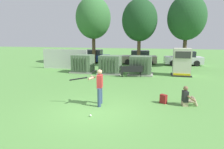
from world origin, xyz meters
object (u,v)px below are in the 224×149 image
at_px(transformer_mid_west, 110,65).
at_px(parked_car_left_of_center, 139,58).
at_px(sports_ball, 91,115).
at_px(parked_car_right_of_center, 184,59).
at_px(parked_car_leftmost, 93,56).
at_px(generator_enclosure, 182,62).
at_px(park_bench, 132,70).
at_px(seated_spectator, 187,98).
at_px(transformer_mid_east, 141,66).
at_px(transformer_west, 83,64).
at_px(backpack, 164,99).
at_px(batter, 99,85).

height_order(transformer_mid_west, parked_car_left_of_center, same).
height_order(sports_ball, parked_car_right_of_center, parked_car_right_of_center).
height_order(parked_car_left_of_center, parked_car_right_of_center, same).
bearing_deg(parked_car_leftmost, generator_enclosure, -33.18).
distance_m(generator_enclosure, sports_ball, 11.13).
bearing_deg(parked_car_right_of_center, park_bench, -120.68).
bearing_deg(parked_car_leftmost, transformer_mid_west, -60.29).
relative_size(parked_car_left_of_center, parked_car_right_of_center, 1.00).
xyz_separation_m(sports_ball, seated_spectator, (4.04, 2.33, 0.33)).
height_order(transformer_mid_east, sports_ball, transformer_mid_east).
relative_size(parked_car_leftmost, parked_car_right_of_center, 0.97).
xyz_separation_m(transformer_mid_east, sports_ball, (-1.15, -9.69, -0.74)).
xyz_separation_m(generator_enclosure, park_bench, (-4.01, -1.57, -0.60)).
bearing_deg(park_bench, parked_car_right_of_center, 59.32).
height_order(park_bench, sports_ball, park_bench).
xyz_separation_m(seated_spectator, parked_car_right_of_center, (1.38, 14.47, 0.38)).
bearing_deg(transformer_mid_west, transformer_west, 178.76).
xyz_separation_m(transformer_mid_west, generator_enclosure, (6.05, 0.54, 0.35)).
bearing_deg(sports_ball, backpack, 39.47).
bearing_deg(seated_spectator, transformer_mid_west, 127.57).
height_order(transformer_mid_east, park_bench, transformer_mid_east).
height_order(transformer_mid_east, seated_spectator, transformer_mid_east).
relative_size(transformer_mid_east, sports_ball, 23.33).
bearing_deg(generator_enclosure, transformer_west, -176.78).
relative_size(park_bench, batter, 1.06).
xyz_separation_m(generator_enclosure, sports_ball, (-4.52, -10.12, -1.09)).
relative_size(transformer_west, parked_car_leftmost, 0.49).
bearing_deg(batter, generator_enclosure, 62.07).
xyz_separation_m(generator_enclosure, seated_spectator, (-0.49, -7.78, -0.76)).
distance_m(park_bench, sports_ball, 8.58).
distance_m(sports_ball, seated_spectator, 4.68).
xyz_separation_m(parked_car_leftmost, parked_car_left_of_center, (5.93, -0.11, 0.00)).
bearing_deg(generator_enclosure, parked_car_left_of_center, 122.85).
distance_m(transformer_mid_west, parked_car_leftmost, 8.27).
relative_size(transformer_mid_east, seated_spectator, 2.18).
relative_size(batter, parked_car_left_of_center, 0.40).
relative_size(backpack, parked_car_leftmost, 0.10).
bearing_deg(transformer_mid_east, transformer_west, -179.35).
relative_size(transformer_west, sports_ball, 23.33).
relative_size(batter, sports_ball, 19.33).
relative_size(transformer_mid_east, generator_enclosure, 0.91).
height_order(generator_enclosure, backpack, generator_enclosure).
height_order(backpack, parked_car_leftmost, parked_car_leftmost).
bearing_deg(backpack, batter, -161.68).
xyz_separation_m(batter, sports_ball, (0.08, -1.43, -0.93)).
xyz_separation_m(transformer_west, parked_car_left_of_center, (4.43, 7.02, -0.04)).
bearing_deg(transformer_mid_west, park_bench, -26.67).
bearing_deg(backpack, park_bench, 111.82).
distance_m(generator_enclosure, parked_car_leftmost, 12.14).
bearing_deg(park_bench, transformer_mid_west, 153.33).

